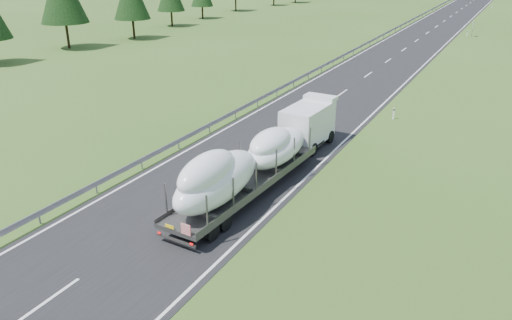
% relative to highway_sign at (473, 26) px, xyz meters
% --- Properties ---
extents(ground, '(400.00, 400.00, 0.00)m').
position_rel_highway_sign_xyz_m(ground, '(-7.20, -80.00, -1.81)').
color(ground, '#34531B').
rests_on(ground, ground).
extents(road_surface, '(10.00, 400.00, 0.02)m').
position_rel_highway_sign_xyz_m(road_surface, '(-7.20, 20.00, -1.80)').
color(road_surface, black).
rests_on(road_surface, ground).
extents(guardrail, '(0.10, 400.00, 0.76)m').
position_rel_highway_sign_xyz_m(guardrail, '(-12.50, 19.94, -1.21)').
color(guardrail, slate).
rests_on(guardrail, ground).
extents(highway_sign, '(0.08, 0.90, 2.60)m').
position_rel_highway_sign_xyz_m(highway_sign, '(0.00, 0.00, 0.00)').
color(highway_sign, slate).
rests_on(highway_sign, ground).
extents(boat_truck, '(3.19, 17.95, 3.89)m').
position_rel_highway_sign_xyz_m(boat_truck, '(-4.62, -66.54, 0.20)').
color(boat_truck, silver).
rests_on(boat_truck, ground).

